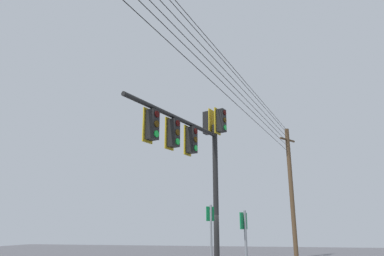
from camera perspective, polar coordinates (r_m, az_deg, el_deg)
name	(u,v)px	position (r m, az deg, el deg)	size (l,w,h in m)	color
signal_mast_assembly	(197,149)	(12.37, 0.84, -3.35)	(5.20, 2.28, 6.58)	black
utility_pole_wooden	(291,189)	(28.07, 15.80, -9.49)	(1.57, 1.22, 9.65)	#4C3823
route_sign_primary	(211,241)	(11.33, 3.11, -17.89)	(0.21, 0.23, 2.74)	slate
route_sign_secondary	(245,248)	(9.48, 8.67, -18.63)	(0.37, 0.16, 2.48)	slate
overhead_wire_span	(198,46)	(13.54, 0.94, 13.19)	(32.57, 7.89, 2.02)	black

